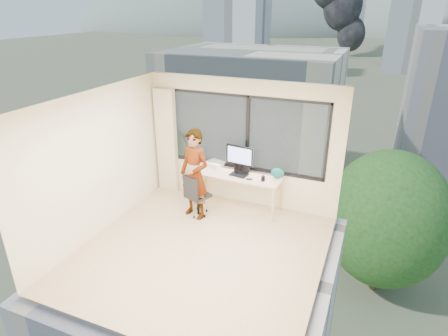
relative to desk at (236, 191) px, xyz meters
The scene contains 24 objects.
floor 1.70m from the desk, 90.00° to the right, with size 4.00×4.00×0.01m, color beige.
ceiling 2.78m from the desk, 90.00° to the right, with size 4.00×4.00×0.01m, color white.
wall_front 3.78m from the desk, 90.00° to the right, with size 4.00×0.01×2.60m, color beige.
wall_left 2.76m from the desk, 140.31° to the right, with size 0.01×4.00×2.60m, color beige.
wall_right 2.76m from the desk, 39.69° to the right, with size 0.01×4.00×2.60m, color beige.
window_wall 1.20m from the desk, 81.63° to the left, with size 3.30×0.16×1.55m, color black, non-canonical shape.
curtain 1.90m from the desk, behind, with size 0.45×0.14×2.30m, color beige.
desk is the anchor object (origin of this frame).
chair 0.83m from the desk, 136.37° to the right, with size 0.46×0.46×0.90m, color black, non-canonical shape.
person 1.02m from the desk, 135.31° to the right, with size 0.65×0.43×1.79m, color #2D2D33.
monitor 0.67m from the desk, 75.55° to the left, with size 0.58×0.12×0.58m, color black, non-canonical shape.
game_console 0.76m from the desk, 155.93° to the left, with size 0.34×0.28×0.08m, color white.
laptop 0.49m from the desk, 15.05° to the right, with size 0.34×0.36×0.22m, color black, non-canonical shape.
cellphone 0.52m from the desk, 22.87° to the right, with size 0.12×0.05×0.01m, color black.
pen_cup 0.73m from the desk, ahead, with size 0.08×0.08×0.10m, color black.
handbag 0.94m from the desk, 10.78° to the left, with size 0.26×0.13×0.20m, color #0E5453.
exterior_ground 119.21m from the desk, 90.00° to the left, with size 400.00×400.00×0.04m, color #515B3D.
near_bldg_a 30.64m from the desk, 107.62° to the left, with size 16.00×12.00×14.00m, color #EDE8C7.
far_tower_a 99.69m from the desk, 110.55° to the left, with size 14.00×14.00×28.00m, color silver.
far_tower_b 118.61m from the desk, 86.13° to the left, with size 13.00×13.00×30.00m, color silver.
far_tower_d 160.05m from the desk, 112.02° to the left, with size 16.00×14.00×22.00m, color silver.
hill_a 340.51m from the desk, 110.65° to the left, with size 288.00×216.00×90.00m, color slate.
tree_a 27.88m from the desk, 128.19° to the left, with size 7.00×7.00×8.00m, color #1D4918, non-canonical shape.
tree_b 19.51m from the desk, 76.24° to the left, with size 7.60×7.60×9.00m, color #1D4918, non-canonical shape.
Camera 1 is at (2.41, -4.81, 3.88)m, focal length 30.22 mm.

